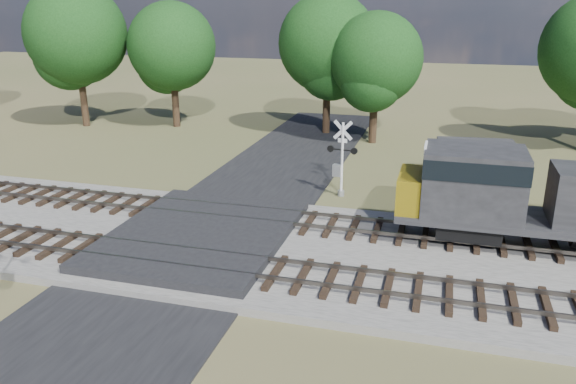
% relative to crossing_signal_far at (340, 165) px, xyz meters
% --- Properties ---
extents(ground, '(160.00, 160.00, 0.00)m').
position_rel_crossing_signal_far_xyz_m(ground, '(-4.42, -8.11, -1.66)').
color(ground, '#4A552D').
rests_on(ground, ground).
extents(ballast_bed, '(140.00, 10.00, 0.30)m').
position_rel_crossing_signal_far_xyz_m(ballast_bed, '(5.58, -7.61, -1.51)').
color(ballast_bed, gray).
rests_on(ballast_bed, ground).
extents(road, '(7.00, 60.00, 0.08)m').
position_rel_crossing_signal_far_xyz_m(road, '(-4.42, -8.11, -1.62)').
color(road, black).
rests_on(road, ground).
extents(crossing_panel, '(7.00, 9.00, 0.62)m').
position_rel_crossing_signal_far_xyz_m(crossing_panel, '(-4.42, -7.61, -1.34)').
color(crossing_panel, '#262628').
rests_on(crossing_panel, ground).
extents(track_near, '(140.00, 2.60, 0.33)m').
position_rel_crossing_signal_far_xyz_m(track_near, '(-1.29, -10.11, -1.25)').
color(track_near, black).
rests_on(track_near, ballast_bed).
extents(track_far, '(140.00, 2.60, 0.33)m').
position_rel_crossing_signal_far_xyz_m(track_far, '(-1.29, -5.11, -1.25)').
color(track_far, black).
rests_on(track_far, ballast_bed).
extents(crossing_signal_far, '(1.60, 0.38, 3.99)m').
position_rel_crossing_signal_far_xyz_m(crossing_signal_far, '(0.00, 0.00, 0.00)').
color(crossing_signal_far, silver).
rests_on(crossing_signal_far, ground).
extents(equipment_shed, '(4.28, 4.28, 2.66)m').
position_rel_crossing_signal_far_xyz_m(equipment_shed, '(6.77, 1.91, -0.31)').
color(equipment_shed, '#4F3222').
rests_on(equipment_shed, ground).
extents(treeline, '(86.01, 11.87, 11.16)m').
position_rel_crossing_signal_far_xyz_m(treeline, '(2.41, 12.95, 5.10)').
color(treeline, black).
rests_on(treeline, ground).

